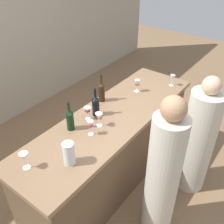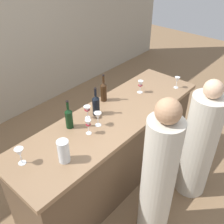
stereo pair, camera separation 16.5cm
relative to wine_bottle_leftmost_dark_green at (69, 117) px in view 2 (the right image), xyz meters
The scene contains 14 objects.
ground_plane 1.20m from the wine_bottle_leftmost_dark_green, 24.57° to the right, with size 12.00×12.00×0.00m, color #846647.
bar_counter 0.77m from the wine_bottle_leftmost_dark_green, 24.57° to the right, with size 2.45×0.73×0.99m.
wine_bottle_leftmost_dark_green is the anchor object (origin of this frame).
wine_bottle_second_left_near_black 0.34m from the wine_bottle_leftmost_dark_green, ahead, with size 0.08×0.08×0.32m.
wine_bottle_center_amber_brown 0.60m from the wine_bottle_leftmost_dark_green, ahead, with size 0.07×0.07×0.33m.
wine_glass_near_left 1.47m from the wine_bottle_leftmost_dark_green, 15.77° to the right, with size 0.06×0.06×0.15m.
wine_glass_near_center 0.22m from the wine_bottle_leftmost_dark_green, 76.04° to the right, with size 0.06×0.06×0.16m.
wine_glass_near_right 0.29m from the wine_bottle_leftmost_dark_green, 43.54° to the right, with size 0.08×0.08×0.15m.
wine_glass_far_left 1.03m from the wine_bottle_leftmost_dark_green, ahead, with size 0.07×0.07×0.16m.
wine_glass_far_center 0.60m from the wine_bottle_leftmost_dark_green, behind, with size 0.08×0.08×0.16m.
wine_glass_far_right 0.23m from the wine_bottle_leftmost_dark_green, ahead, with size 0.07×0.07×0.14m.
water_pitcher 0.47m from the wine_bottle_leftmost_dark_green, 136.80° to the right, with size 0.10×0.10×0.21m.
person_left_guest 1.45m from the wine_bottle_leftmost_dark_green, 46.05° to the right, with size 0.39×0.39×1.48m.
person_center_guest 1.03m from the wine_bottle_leftmost_dark_green, 78.07° to the right, with size 0.36×0.36×1.61m.
Camera 2 is at (-1.71, -1.49, 2.62)m, focal length 41.87 mm.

